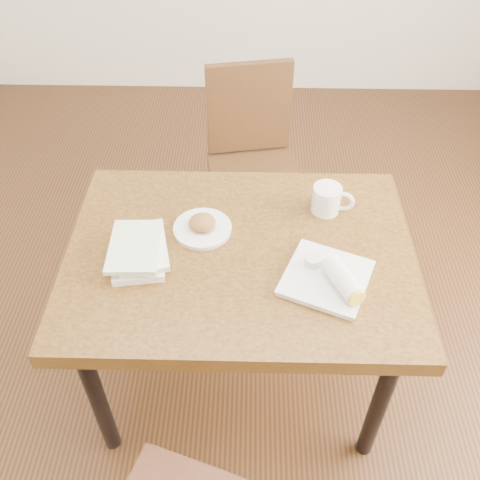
{
  "coord_description": "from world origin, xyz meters",
  "views": [
    {
      "loc": [
        0.03,
        -1.27,
        2.05
      ],
      "look_at": [
        0.0,
        0.0,
        0.8
      ],
      "focal_mm": 40.0,
      "sensor_mm": 36.0,
      "label": 1
    }
  ],
  "objects_px": {
    "table": "(240,267)",
    "chair_far": "(252,153)",
    "coffee_mug": "(328,199)",
    "book_stack": "(139,250)",
    "plate_scone": "(202,227)",
    "plate_burrito": "(331,278)"
  },
  "relations": [
    {
      "from": "plate_scone",
      "to": "book_stack",
      "type": "xyz_separation_m",
      "value": [
        -0.2,
        -0.13,
        0.01
      ]
    },
    {
      "from": "plate_scone",
      "to": "table",
      "type": "bearing_deg",
      "value": -35.12
    },
    {
      "from": "chair_far",
      "to": "book_stack",
      "type": "xyz_separation_m",
      "value": [
        -0.38,
        -0.89,
        0.23
      ]
    },
    {
      "from": "table",
      "to": "plate_burrito",
      "type": "distance_m",
      "value": 0.34
    },
    {
      "from": "plate_scone",
      "to": "plate_burrito",
      "type": "xyz_separation_m",
      "value": [
        0.43,
        -0.24,
        0.01
      ]
    },
    {
      "from": "table",
      "to": "chair_far",
      "type": "height_order",
      "value": "chair_far"
    },
    {
      "from": "plate_burrito",
      "to": "book_stack",
      "type": "relative_size",
      "value": 1.22
    },
    {
      "from": "chair_far",
      "to": "coffee_mug",
      "type": "distance_m",
      "value": 0.74
    },
    {
      "from": "table",
      "to": "chair_far",
      "type": "bearing_deg",
      "value": 87.37
    },
    {
      "from": "table",
      "to": "chair_far",
      "type": "relative_size",
      "value": 1.24
    },
    {
      "from": "table",
      "to": "coffee_mug",
      "type": "bearing_deg",
      "value": 34.58
    },
    {
      "from": "plate_scone",
      "to": "plate_burrito",
      "type": "relative_size",
      "value": 0.61
    },
    {
      "from": "chair_far",
      "to": "book_stack",
      "type": "relative_size",
      "value": 3.45
    },
    {
      "from": "table",
      "to": "plate_scone",
      "type": "distance_m",
      "value": 0.19
    },
    {
      "from": "plate_burrito",
      "to": "book_stack",
      "type": "distance_m",
      "value": 0.64
    },
    {
      "from": "coffee_mug",
      "to": "book_stack",
      "type": "relative_size",
      "value": 0.55
    },
    {
      "from": "table",
      "to": "coffee_mug",
      "type": "relative_size",
      "value": 7.73
    },
    {
      "from": "chair_far",
      "to": "coffee_mug",
      "type": "xyz_separation_m",
      "value": [
        0.27,
        -0.64,
        0.26
      ]
    },
    {
      "from": "table",
      "to": "plate_burrito",
      "type": "height_order",
      "value": "plate_burrito"
    },
    {
      "from": "coffee_mug",
      "to": "book_stack",
      "type": "xyz_separation_m",
      "value": [
        -0.65,
        -0.25,
        -0.02
      ]
    },
    {
      "from": "plate_scone",
      "to": "coffee_mug",
      "type": "distance_m",
      "value": 0.46
    },
    {
      "from": "plate_scone",
      "to": "coffee_mug",
      "type": "bearing_deg",
      "value": 15.15
    }
  ]
}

